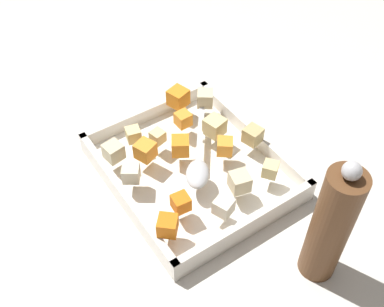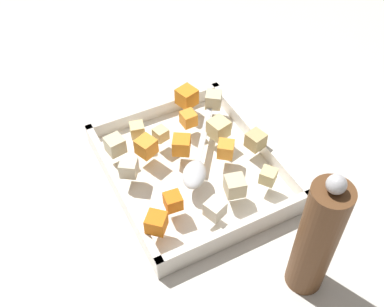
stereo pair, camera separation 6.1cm
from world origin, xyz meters
name	(u,v)px [view 1 (the left image)]	position (x,y,z in m)	size (l,w,h in m)	color
ground_plane	(194,183)	(0.00, 0.00, 0.00)	(4.00, 4.00, 0.00)	beige
baking_dish	(192,169)	(0.02, -0.01, 0.01)	(0.32, 0.27, 0.04)	white
carrot_chunk_mid_right	(145,150)	(0.07, 0.05, 0.06)	(0.03, 0.03, 0.03)	orange
carrot_chunk_under_handle	(168,225)	(-0.08, 0.10, 0.06)	(0.03, 0.03, 0.03)	orange
carrot_chunk_mid_left	(226,147)	(0.00, -0.06, 0.06)	(0.03, 0.03, 0.03)	orange
carrot_chunk_heap_side	(178,97)	(0.15, -0.06, 0.06)	(0.03, 0.03, 0.03)	orange
carrot_chunk_corner_se	(181,203)	(-0.06, 0.06, 0.06)	(0.03, 0.03, 0.03)	orange
carrot_chunk_rim_edge	(183,119)	(0.10, -0.04, 0.06)	(0.03, 0.03, 0.03)	orange
carrot_chunk_center	(179,147)	(0.04, 0.00, 0.06)	(0.03, 0.03, 0.03)	orange
potato_chunk_near_left	(215,126)	(0.05, -0.08, 0.06)	(0.03, 0.03, 0.03)	#E0CC89
potato_chunk_far_left	(253,135)	(-0.01, -0.12, 0.06)	(0.03, 0.03, 0.03)	tan
potato_chunk_corner_sw	(158,137)	(0.09, 0.02, 0.05)	(0.02, 0.02, 0.02)	#E0CC89
potato_chunk_corner_ne	(113,151)	(0.09, 0.10, 0.06)	(0.03, 0.03, 0.03)	beige
potato_chunk_near_spoon	(270,169)	(-0.08, -0.09, 0.05)	(0.02, 0.02, 0.02)	#E0CC89
potato_chunk_front_center	(240,182)	(-0.08, -0.03, 0.06)	(0.03, 0.03, 0.03)	beige
potato_chunk_far_right	(133,134)	(0.11, 0.05, 0.05)	(0.02, 0.02, 0.02)	#E0CC89
potato_chunk_near_right	(205,98)	(0.12, -0.11, 0.06)	(0.03, 0.03, 0.03)	beige
parsnip_chunk_corner_nw	(131,173)	(0.04, 0.10, 0.06)	(0.03, 0.03, 0.03)	beige
parsnip_chunk_heap_top	(224,206)	(-0.10, 0.01, 0.06)	(0.03, 0.03, 0.03)	silver
serving_spoon	(198,168)	(-0.01, 0.00, 0.05)	(0.17, 0.14, 0.02)	silver
pepper_mill	(331,226)	(-0.23, -0.06, 0.11)	(0.05, 0.05, 0.23)	brown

